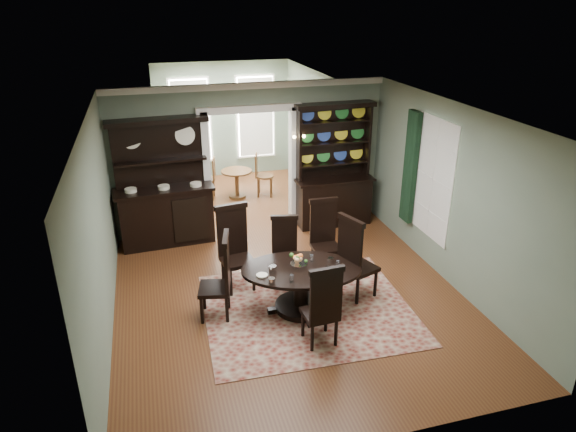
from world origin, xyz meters
The scene contains 19 objects.
room centered at (0.00, 0.04, 1.58)m, with size 5.51×6.01×3.01m.
parlor centered at (0.00, 5.53, 1.52)m, with size 3.51×3.50×3.01m.
doorway_trim centered at (0.00, 3.00, 1.62)m, with size 2.08×0.25×2.57m.
right_window centered at (2.69, 0.93, 1.60)m, with size 0.15×1.47×2.12m.
wall_sconce centered at (0.95, 2.85, 1.89)m, with size 0.27×0.21×0.21m.
rug centered at (0.17, -0.34, 0.01)m, with size 3.16×2.75×0.01m, color maroon.
dining_table centered at (0.08, -0.31, 0.50)m, with size 2.04×2.03×0.72m.
centerpiece centered at (0.06, -0.22, 0.78)m, with size 1.31×0.84×0.22m.
chair_far_left centered at (-0.77, 0.70, 0.75)m, with size 0.60×0.58×1.44m.
chair_far_mid centered at (0.05, 0.58, 0.63)m, with size 0.53×0.51×1.20m.
chair_far_right centered at (0.84, 0.83, 0.69)m, with size 0.51×0.48×1.32m.
chair_end_left centered at (-1.12, -0.16, 0.71)m, with size 0.57×0.59×1.35m.
chair_end_right centered at (0.97, -0.21, 0.76)m, with size 0.66×0.67×1.44m.
chair_near centered at (0.10, -1.26, 0.68)m, with size 0.50×0.48×1.29m.
sideboard centered at (-1.77, 2.71, 0.86)m, with size 1.90×0.77×2.46m.
welsh_dresser centered at (1.69, 2.72, 0.93)m, with size 1.65×0.61×2.56m.
parlor_table centered at (-0.01, 4.73, 0.44)m, with size 0.74×0.74×0.68m.
parlor_chair_left centered at (-0.65, 4.82, 0.54)m, with size 0.46×0.45×1.01m.
parlor_chair_right centered at (0.59, 4.71, 0.56)m, with size 0.48×0.47×1.04m.
Camera 1 is at (-1.94, -6.81, 4.53)m, focal length 32.00 mm.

